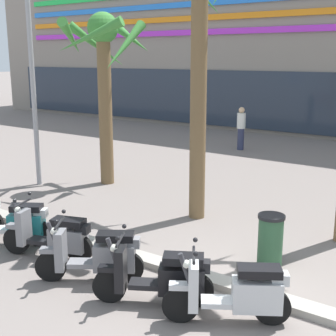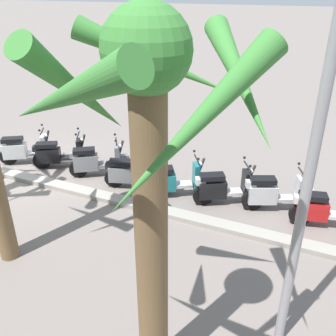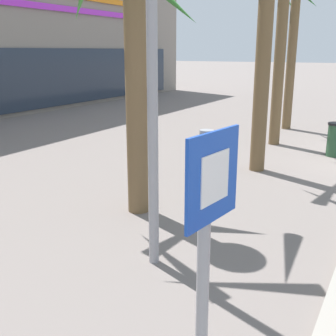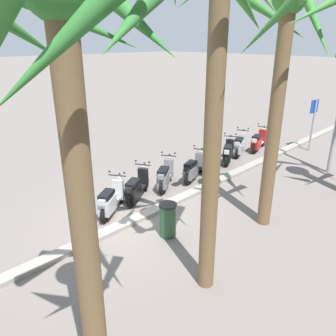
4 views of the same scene
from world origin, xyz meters
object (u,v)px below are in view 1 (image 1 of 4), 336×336
Objects in this scene: scooter_silver_gap_after_mid at (237,293)px; pedestrian_by_palm_tree at (241,127)px; scooter_teal_second_in_line at (13,223)px; palm_tree_by_mall_entrance at (104,59)px; street_lamp at (29,22)px; palm_tree_far_corner at (199,11)px; scooter_grey_far_back at (98,256)px; scooter_black_tail_end at (162,277)px; scooter_grey_mid_rear at (54,236)px; litter_bin at (270,240)px.

scooter_silver_gap_after_mid is 0.92× the size of pedestrian_by_palm_tree.
pedestrian_by_palm_tree is at bearing 93.77° from scooter_teal_second_in_line.
pedestrian_by_palm_tree is (0.92, 6.91, -2.67)m from palm_tree_by_mall_entrance.
street_lamp is (-1.54, -1.26, 1.00)m from palm_tree_by_mall_entrance.
palm_tree_far_corner is 9.25m from pedestrian_by_palm_tree.
scooter_teal_second_in_line is 0.92× the size of pedestrian_by_palm_tree.
scooter_black_tail_end is (1.30, 0.01, -0.02)m from scooter_grey_far_back.
street_lamp is (-2.46, -8.17, 3.67)m from pedestrian_by_palm_tree.
palm_tree_by_mall_entrance is 4.06m from palm_tree_far_corner.
scooter_black_tail_end is 1.16m from scooter_silver_gap_after_mid.
scooter_grey_far_back is (2.46, -0.17, 0.01)m from scooter_teal_second_in_line.
palm_tree_by_mall_entrance is 0.64× the size of street_lamp.
palm_tree_by_mall_entrance is at bearing 110.12° from scooter_teal_second_in_line.
street_lamp is at bearing -140.72° from palm_tree_by_mall_entrance.
palm_tree_by_mall_entrance reaches higher than scooter_silver_gap_after_mid.
scooter_grey_mid_rear is 3.75m from scooter_silver_gap_after_mid.
scooter_teal_second_in_line is 6.20m from street_lamp.
street_lamp is at bearing 134.15° from scooter_teal_second_in_line.
scooter_silver_gap_after_mid is 9.70m from street_lamp.
street_lamp reaches higher than scooter_silver_gap_after_mid.
pedestrian_by_palm_tree is at bearing 99.49° from scooter_grey_mid_rear.
street_lamp is (-7.76, 1.26, 4.10)m from litter_bin.
scooter_grey_far_back is at bearing -74.58° from pedestrian_by_palm_tree.
scooter_silver_gap_after_mid is at bearing -79.52° from litter_bin.
pedestrian_by_palm_tree is (-1.92, 11.47, 0.46)m from scooter_grey_mid_rear.
scooter_grey_mid_rear is 0.23× the size of street_lamp.
palm_tree_by_mall_entrance is 0.78× the size of palm_tree_far_corner.
scooter_black_tail_end and scooter_silver_gap_after_mid have the same top height.
scooter_grey_far_back is 1.65× the size of litter_bin.
street_lamp is (-3.22, 3.32, 4.13)m from scooter_teal_second_in_line.
scooter_grey_mid_rear is 1.03× the size of pedestrian_by_palm_tree.
litter_bin is at bearing -30.83° from palm_tree_far_corner.
litter_bin is (6.21, -2.53, -3.10)m from palm_tree_by_mall_entrance.
pedestrian_by_palm_tree is (-4.52, 11.66, 0.46)m from scooter_black_tail_end.
palm_tree_far_corner is (-1.67, 3.68, 4.16)m from scooter_black_tail_end.
street_lamp is at bearing 170.75° from litter_bin.
scooter_grey_far_back is at bearing -4.03° from scooter_teal_second_in_line.
pedestrian_by_palm_tree reaches higher than scooter_silver_gap_after_mid.
pedestrian_by_palm_tree reaches higher than scooter_grey_mid_rear.
scooter_grey_far_back is 1.30m from scooter_black_tail_end.
palm_tree_by_mall_entrance is at bearing 39.28° from street_lamp.
scooter_black_tail_end reaches higher than litter_bin.
scooter_teal_second_in_line and scooter_black_tail_end have the same top height.
street_lamp is at bearing 143.05° from scooter_grey_mid_rear.
street_lamp is at bearing -177.94° from palm_tree_far_corner.
pedestrian_by_palm_tree is 1.81× the size of litter_bin.
scooter_black_tail_end is at bearing -170.98° from scooter_silver_gap_after_mid.
palm_tree_far_corner reaches higher than scooter_black_tail_end.
pedestrian_by_palm_tree is at bearing 111.20° from scooter_black_tail_end.
litter_bin is at bearing 47.04° from scooter_grey_far_back.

